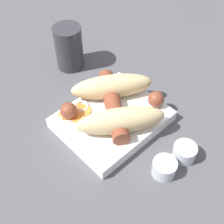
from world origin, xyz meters
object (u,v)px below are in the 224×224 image
Objects in this scene: food_tray at (112,119)px; bread_roll at (116,103)px; drink_glass at (69,47)px; condiment_cup_near at (164,168)px; condiment_cup_far at (184,153)px; sausage at (113,105)px.

bread_roll reaches higher than food_tray.
food_tray is 1.94× the size of drink_glass.
condiment_cup_near is 0.05m from condiment_cup_far.
condiment_cup_near is (-0.01, -0.14, 0.00)m from food_tray.
food_tray is 4.66× the size of condiment_cup_near.
condiment_cup_near is at bearing 175.32° from condiment_cup_far.
condiment_cup_far is at bearing -79.59° from sausage.
drink_glass is at bearing 79.21° from condiment_cup_near.
bread_roll is at bearing 80.41° from condiment_cup_near.
sausage is 0.16m from condiment_cup_far.
sausage reaches higher than condiment_cup_far.
condiment_cup_near is (-0.02, -0.15, -0.04)m from bread_roll.
drink_glass is (0.05, 0.20, 0.04)m from food_tray.
bread_roll is at bearing -101.68° from drink_glass.
bread_roll is (0.01, 0.00, 0.04)m from food_tray.
drink_glass is (0.07, 0.34, 0.04)m from condiment_cup_near.
condiment_cup_near is 0.35m from drink_glass.
sausage reaches higher than condiment_cup_near.
condiment_cup_near is at bearing -94.68° from food_tray.
condiment_cup_far is at bearing -80.02° from bread_roll.
sausage is 4.13× the size of condiment_cup_near.
drink_glass is (0.01, 0.35, 0.04)m from condiment_cup_far.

